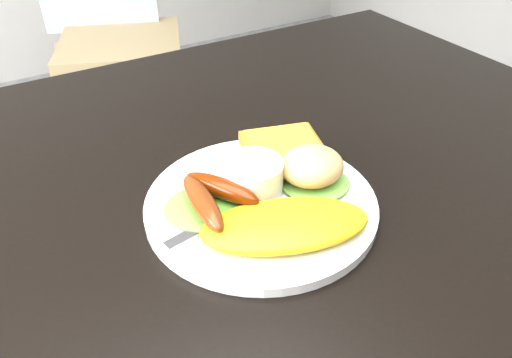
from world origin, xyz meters
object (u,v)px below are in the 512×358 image
(dining_table, at_px, (189,219))
(plate, at_px, (261,204))
(dining_chair, at_px, (121,45))
(person, at_px, (268,8))

(dining_table, bearing_deg, plate, -35.10)
(dining_table, bearing_deg, dining_chair, 76.87)
(person, height_order, plate, person)
(plate, bearing_deg, person, 57.47)
(dining_chair, xyz_separation_m, person, (0.09, -0.80, 0.32))
(dining_chair, height_order, person, person)
(dining_table, bearing_deg, person, 49.91)
(dining_table, xyz_separation_m, dining_chair, (0.29, 1.25, -0.28))
(dining_table, relative_size, person, 0.77)
(dining_chair, distance_m, person, 0.87)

